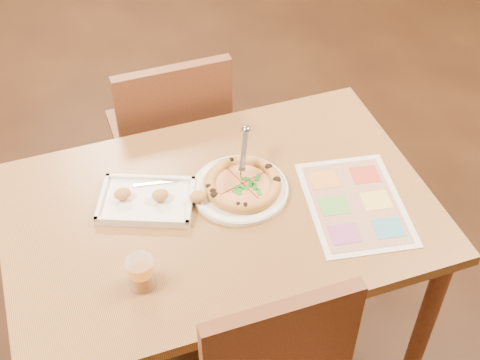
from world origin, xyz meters
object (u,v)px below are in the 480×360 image
object	(u,v)px
pizza	(243,184)
menu	(355,203)
chair_far	(172,127)
dining_table	(220,227)
glass_tumbler	(141,274)
pizza_cutter	(243,157)
plate	(240,190)
appetizer_tray	(149,200)

from	to	relation	value
pizza	menu	xyz separation A→B (m)	(0.31, -0.17, -0.03)
menu	chair_far	bearing A→B (deg)	119.02
dining_table	glass_tumbler	size ratio (longest dim) A/B	13.19
glass_tumbler	pizza_cutter	bearing A→B (deg)	37.04
menu	plate	bearing A→B (deg)	152.01
dining_table	menu	size ratio (longest dim) A/B	3.22
pizza	glass_tumbler	bearing A→B (deg)	-146.69
plate	pizza_cutter	world-z (taller)	pizza_cutter
appetizer_tray	glass_tumbler	size ratio (longest dim) A/B	3.48
menu	pizza_cutter	bearing A→B (deg)	142.45
dining_table	pizza	world-z (taller)	pizza
appetizer_tray	pizza	bearing A→B (deg)	-8.35
chair_far	glass_tumbler	distance (m)	0.88
dining_table	pizza_cutter	world-z (taller)	pizza_cutter
glass_tumbler	menu	xyz separation A→B (m)	(0.69, 0.08, -0.04)
appetizer_tray	glass_tumbler	xyz separation A→B (m)	(-0.09, -0.29, 0.03)
chair_far	menu	distance (m)	0.84
chair_far	plate	xyz separation A→B (m)	(0.08, -0.55, 0.16)
dining_table	plate	world-z (taller)	plate
dining_table	glass_tumbler	xyz separation A→B (m)	(-0.29, -0.20, 0.13)
chair_far	appetizer_tray	bearing A→B (deg)	69.13
plate	menu	size ratio (longest dim) A/B	0.75
dining_table	plate	size ratio (longest dim) A/B	4.30
pizza	appetizer_tray	world-z (taller)	appetizer_tray
plate	pizza_cutter	size ratio (longest dim) A/B	1.82
appetizer_tray	menu	bearing A→B (deg)	-19.45
chair_far	appetizer_tray	distance (m)	0.57
chair_far	glass_tumbler	bearing A→B (deg)	70.39
chair_far	menu	world-z (taller)	chair_far
plate	glass_tumbler	distance (m)	0.45
pizza	appetizer_tray	distance (m)	0.29
dining_table	glass_tumbler	distance (m)	0.37
dining_table	menu	xyz separation A→B (m)	(0.40, -0.12, 0.09)
pizza_cutter	glass_tumbler	size ratio (longest dim) A/B	1.68
pizza	glass_tumbler	size ratio (longest dim) A/B	2.47
pizza	pizza_cutter	size ratio (longest dim) A/B	1.47
dining_table	appetizer_tray	world-z (taller)	appetizer_tray
appetizer_tray	plate	bearing A→B (deg)	-8.61
chair_far	menu	xyz separation A→B (m)	(0.40, -0.72, 0.16)
plate	pizza	bearing A→B (deg)	-0.04
dining_table	pizza_cutter	size ratio (longest dim) A/B	7.85
dining_table	pizza_cutter	xyz separation A→B (m)	(0.11, 0.10, 0.18)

